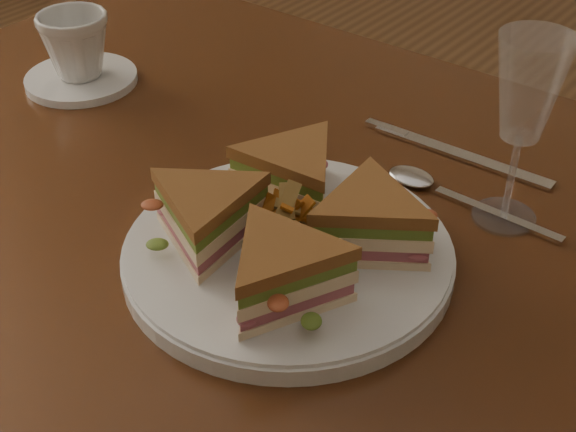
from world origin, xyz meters
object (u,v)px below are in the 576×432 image
(sandwich_wedges, at_px, (288,221))
(spoon, at_px, (431,186))
(wine_glass, at_px, (528,93))
(saucer, at_px, (81,79))
(table, at_px, (295,309))
(knife, at_px, (448,151))
(plate, at_px, (288,255))
(coffee_cup, at_px, (76,45))

(sandwich_wedges, xyz_separation_m, spoon, (0.04, 0.17, -0.04))
(wine_glass, relative_size, saucer, 1.36)
(wine_glass, bearing_deg, spoon, -179.74)
(table, xyz_separation_m, knife, (0.05, 0.21, 0.10))
(plate, bearing_deg, spoon, 76.01)
(spoon, xyz_separation_m, coffee_cup, (-0.45, -0.06, 0.04))
(wine_glass, bearing_deg, plate, -124.62)
(knife, bearing_deg, table, -103.86)
(saucer, bearing_deg, coffee_cup, 0.00)
(spoon, bearing_deg, plate, -102.76)
(table, xyz_separation_m, coffee_cup, (-0.39, 0.08, 0.15))
(sandwich_wedges, bearing_deg, knife, 84.47)
(plate, bearing_deg, wine_glass, 55.38)
(sandwich_wedges, bearing_deg, wine_glass, 55.38)
(sandwich_wedges, distance_m, knife, 0.25)
(table, height_order, knife, knife)
(plate, distance_m, wine_glass, 0.25)
(knife, bearing_deg, sandwich_wedges, -96.83)
(table, xyz_separation_m, sandwich_wedges, (0.02, -0.04, 0.14))
(table, bearing_deg, plate, -61.61)
(table, distance_m, knife, 0.23)
(wine_glass, bearing_deg, knife, 143.65)
(plate, xyz_separation_m, coffee_cup, (-0.41, 0.12, 0.04))
(plate, bearing_deg, knife, 84.47)
(table, relative_size, sandwich_wedges, 4.34)
(sandwich_wedges, height_order, wine_glass, wine_glass)
(coffee_cup, bearing_deg, spoon, -3.84)
(spoon, relative_size, knife, 0.86)
(plate, bearing_deg, sandwich_wedges, 45.00)
(table, height_order, sandwich_wedges, sandwich_wedges)
(saucer, xyz_separation_m, coffee_cup, (0.00, 0.00, 0.04))
(table, relative_size, plate, 4.19)
(spoon, distance_m, coffee_cup, 0.46)
(spoon, xyz_separation_m, saucer, (-0.45, -0.06, 0.00))
(spoon, height_order, wine_glass, wine_glass)
(plate, bearing_deg, coffee_cup, 163.94)
(sandwich_wedges, bearing_deg, plate, -135.00)
(knife, bearing_deg, coffee_cup, -164.69)
(plate, height_order, sandwich_wedges, sandwich_wedges)
(sandwich_wedges, height_order, spoon, sandwich_wedges)
(table, relative_size, spoon, 6.52)
(plate, relative_size, coffee_cup, 3.44)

